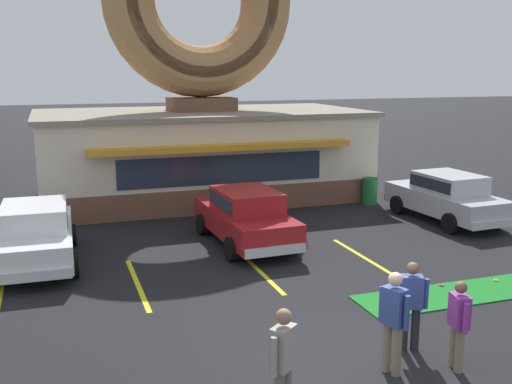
# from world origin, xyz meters

# --- Properties ---
(ground_plane) EXTENTS (160.00, 160.00, 0.00)m
(ground_plane) POSITION_xyz_m (0.00, 0.00, 0.00)
(ground_plane) COLOR black
(donut_shop_building) EXTENTS (12.30, 6.75, 10.96)m
(donut_shop_building) POSITION_xyz_m (0.87, 13.94, 3.74)
(donut_shop_building) COLOR brown
(donut_shop_building) RESTS_ON ground
(putting_mat) EXTENTS (4.75, 1.31, 0.03)m
(putting_mat) POSITION_xyz_m (3.72, 2.00, 0.01)
(putting_mat) COLOR #197523
(putting_mat) RESTS_ON ground
(mini_donut_mid_left) EXTENTS (0.13, 0.13, 0.04)m
(mini_donut_mid_left) POSITION_xyz_m (2.64, 1.89, 0.05)
(mini_donut_mid_left) COLOR #D17F47
(mini_donut_mid_left) RESTS_ON putting_mat
(mini_donut_mid_centre) EXTENTS (0.13, 0.13, 0.04)m
(mini_donut_mid_centre) POSITION_xyz_m (3.67, 2.51, 0.05)
(mini_donut_mid_centre) COLOR #A5724C
(mini_donut_mid_centre) RESTS_ON putting_mat
(mini_donut_mid_right) EXTENTS (0.13, 0.13, 0.04)m
(mini_donut_mid_right) POSITION_xyz_m (5.09, 2.37, 0.05)
(mini_donut_mid_right) COLOR #E5C666
(mini_donut_mid_right) RESTS_ON putting_mat
(mini_donut_far_left) EXTENTS (0.13, 0.13, 0.04)m
(mini_donut_far_left) POSITION_xyz_m (3.80, 2.06, 0.05)
(mini_donut_far_left) COLOR #E5C666
(mini_donut_far_left) RESTS_ON putting_mat
(golf_ball) EXTENTS (0.04, 0.04, 0.04)m
(golf_ball) POSITION_xyz_m (2.41, 2.23, 0.05)
(golf_ball) COLOR white
(golf_ball) RESTS_ON putting_mat
(car_white) EXTENTS (2.06, 4.60, 1.60)m
(car_white) POSITION_xyz_m (-5.16, 7.26, 0.87)
(car_white) COLOR silver
(car_white) RESTS_ON ground
(car_silver) EXTENTS (2.15, 4.64, 1.60)m
(car_silver) POSITION_xyz_m (7.51, 7.64, 0.87)
(car_silver) COLOR #B2B5BA
(car_silver) RESTS_ON ground
(car_red) EXTENTS (2.12, 4.63, 1.60)m
(car_red) POSITION_xyz_m (0.46, 7.28, 0.87)
(car_red) COLOR maroon
(car_red) RESTS_ON ground
(pedestrian_blue_sweater_man) EXTENTS (0.56, 0.36, 1.65)m
(pedestrian_blue_sweater_man) POSITION_xyz_m (1.18, 0.03, 0.91)
(pedestrian_blue_sweater_man) COLOR #232328
(pedestrian_blue_sweater_man) RESTS_ON ground
(pedestrian_hooded_kid) EXTENTS (0.32, 0.58, 1.55)m
(pedestrian_hooded_kid) POSITION_xyz_m (1.55, -0.81, 0.85)
(pedestrian_hooded_kid) COLOR #7F7056
(pedestrian_hooded_kid) RESTS_ON ground
(pedestrian_leather_jacket_man) EXTENTS (0.49, 0.42, 1.73)m
(pedestrian_leather_jacket_man) POSITION_xyz_m (-1.77, -1.34, 0.97)
(pedestrian_leather_jacket_man) COLOR slate
(pedestrian_leather_jacket_man) RESTS_ON ground
(pedestrian_clipboard_woman) EXTENTS (0.36, 0.57, 1.75)m
(pedestrian_clipboard_woman) POSITION_xyz_m (0.45, -0.58, 0.98)
(pedestrian_clipboard_woman) COLOR #7F7056
(pedestrian_clipboard_woman) RESTS_ON ground
(trash_bin) EXTENTS (0.57, 0.57, 0.97)m
(trash_bin) POSITION_xyz_m (6.43, 10.73, 0.50)
(trash_bin) COLOR #1E662D
(trash_bin) RESTS_ON ground
(parking_stripe_left) EXTENTS (0.12, 3.60, 0.01)m
(parking_stripe_left) POSITION_xyz_m (-2.94, 5.00, 0.00)
(parking_stripe_left) COLOR yellow
(parking_stripe_left) RESTS_ON ground
(parking_stripe_mid_left) EXTENTS (0.12, 3.60, 0.01)m
(parking_stripe_mid_left) POSITION_xyz_m (0.06, 5.00, 0.00)
(parking_stripe_mid_left) COLOR yellow
(parking_stripe_mid_left) RESTS_ON ground
(parking_stripe_centre) EXTENTS (0.12, 3.60, 0.01)m
(parking_stripe_centre) POSITION_xyz_m (3.06, 5.00, 0.00)
(parking_stripe_centre) COLOR yellow
(parking_stripe_centre) RESTS_ON ground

